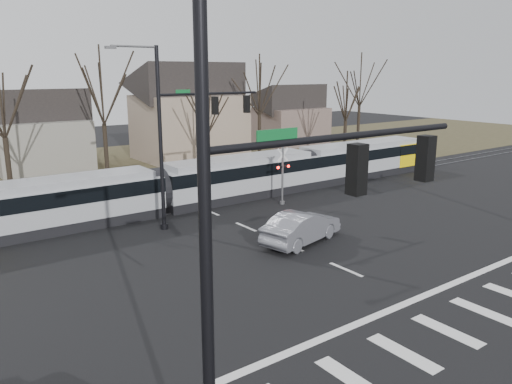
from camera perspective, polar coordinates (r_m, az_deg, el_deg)
ground at (r=22.28m, az=14.01°, el=-10.19°), size 140.00×140.00×0.00m
grass_verge at (r=48.38m, az=-16.31°, el=2.53°), size 140.00×28.00×0.01m
crosswalk at (r=20.25m, az=22.92°, el=-13.41°), size 27.00×2.60×0.01m
stop_line at (r=21.30m, az=17.79°, el=-11.59°), size 28.00×0.35×0.01m
lane_dashes at (r=34.10m, az=-6.96°, el=-1.52°), size 0.18×30.00×0.01m
rail_pair at (r=33.92m, az=-6.80°, el=-1.55°), size 90.00×1.52×0.06m
tram at (r=35.55m, az=-2.01°, el=1.86°), size 39.02×2.90×2.96m
sedan at (r=26.51m, az=5.22°, el=-4.00°), size 4.23×5.98×1.69m
signal_pole_near_left at (r=9.33m, az=2.78°, el=-6.06°), size 9.28×0.44×10.20m
signal_pole_far at (r=28.88m, az=-8.04°, el=7.23°), size 9.28×0.44×10.20m
rail_crossing_signal at (r=33.81m, az=3.05°, el=1.71°), size 1.08×0.36×4.00m
tree_row at (r=42.94m, az=-11.42°, el=8.20°), size 59.20×7.20×10.00m
house_b at (r=50.26m, az=-23.59°, el=6.91°), size 8.64×7.56×7.65m
house_c at (r=52.29m, az=-7.69°, el=9.52°), size 10.80×8.64×10.10m
house_d at (r=62.50m, az=3.75°, el=9.10°), size 8.64×7.56×7.65m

